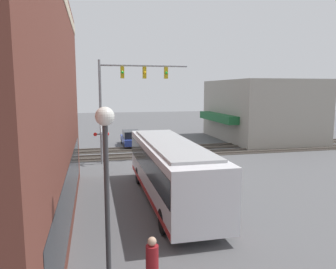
{
  "coord_description": "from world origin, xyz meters",
  "views": [
    {
      "loc": [
        -21.33,
        6.56,
        5.68
      ],
      "look_at": [
        4.44,
        0.61,
        2.02
      ],
      "focal_mm": 35.0,
      "sensor_mm": 36.0,
      "label": 1
    }
  ],
  "objects_px": {
    "city_bus": "(170,168)",
    "parked_car_blue": "(131,139)",
    "pedestrian_near_bus": "(201,178)",
    "pedestrian_by_lamp": "(152,269)",
    "streetlamp": "(107,198)",
    "crossing_signal": "(101,134)"
  },
  "relations": [
    {
      "from": "city_bus",
      "to": "pedestrian_by_lamp",
      "type": "bearing_deg",
      "value": 163.32
    },
    {
      "from": "city_bus",
      "to": "pedestrian_near_bus",
      "type": "distance_m",
      "value": 2.03
    },
    {
      "from": "pedestrian_by_lamp",
      "to": "city_bus",
      "type": "bearing_deg",
      "value": -16.68
    },
    {
      "from": "city_bus",
      "to": "parked_car_blue",
      "type": "relative_size",
      "value": 2.38
    },
    {
      "from": "streetlamp",
      "to": "crossing_signal",
      "type": "bearing_deg",
      "value": -1.05
    },
    {
      "from": "crossing_signal",
      "to": "pedestrian_near_bus",
      "type": "xyz_separation_m",
      "value": [
        -8.84,
        -4.99,
        -1.34
      ]
    },
    {
      "from": "streetlamp",
      "to": "pedestrian_by_lamp",
      "type": "bearing_deg",
      "value": -67.82
    },
    {
      "from": "crossing_signal",
      "to": "streetlamp",
      "type": "relative_size",
      "value": 0.72
    },
    {
      "from": "city_bus",
      "to": "pedestrian_by_lamp",
      "type": "relative_size",
      "value": 5.97
    },
    {
      "from": "crossing_signal",
      "to": "parked_car_blue",
      "type": "relative_size",
      "value": 0.82
    },
    {
      "from": "streetlamp",
      "to": "parked_car_blue",
      "type": "xyz_separation_m",
      "value": [
        25.37,
        -3.49,
        -2.44
      ]
    },
    {
      "from": "streetlamp",
      "to": "pedestrian_by_lamp",
      "type": "relative_size",
      "value": 2.85
    },
    {
      "from": "streetlamp",
      "to": "parked_car_blue",
      "type": "distance_m",
      "value": 25.72
    },
    {
      "from": "crossing_signal",
      "to": "parked_car_blue",
      "type": "distance_m",
      "value": 8.52
    },
    {
      "from": "pedestrian_by_lamp",
      "to": "parked_car_blue",
      "type": "bearing_deg",
      "value": -5.39
    },
    {
      "from": "city_bus",
      "to": "pedestrian_near_bus",
      "type": "height_order",
      "value": "city_bus"
    },
    {
      "from": "city_bus",
      "to": "streetlamp",
      "type": "bearing_deg",
      "value": 157.19
    },
    {
      "from": "parked_car_blue",
      "to": "pedestrian_near_bus",
      "type": "relative_size",
      "value": 2.5
    },
    {
      "from": "city_bus",
      "to": "crossing_signal",
      "type": "relative_size",
      "value": 2.91
    },
    {
      "from": "crossing_signal",
      "to": "pedestrian_by_lamp",
      "type": "bearing_deg",
      "value": -177.26
    },
    {
      "from": "parked_car_blue",
      "to": "city_bus",
      "type": "bearing_deg",
      "value": 180.0
    },
    {
      "from": "crossing_signal",
      "to": "parked_car_blue",
      "type": "xyz_separation_m",
      "value": [
        7.75,
        -3.17,
        -1.58
      ]
    }
  ]
}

